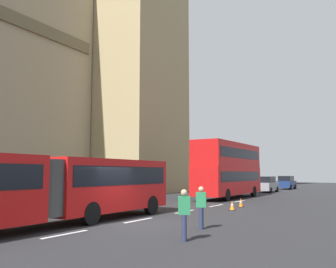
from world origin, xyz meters
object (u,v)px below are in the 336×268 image
object	(u,v)px
double_decker_bus	(229,168)
sedan_lead	(267,184)
traffic_cone_middle	(241,203)
traffic_cone_west	(232,206)
articulated_bus	(37,185)
pedestrian_near_cones	(184,213)
sedan_trailing	(287,183)
pedestrian_by_kerb	(201,206)

from	to	relation	value
double_decker_bus	sedan_lead	size ratio (longest dim) A/B	2.44
sedan_lead	traffic_cone_middle	xyz separation A→B (m)	(-19.41, -3.75, -0.63)
double_decker_bus	traffic_cone_middle	size ratio (longest dim) A/B	18.50
traffic_cone_west	articulated_bus	bearing A→B (deg)	159.77
articulated_bus	sedan_lead	size ratio (longest dim) A/B	3.66
double_decker_bus	pedestrian_near_cones	world-z (taller)	double_decker_bus
double_decker_bus	traffic_cone_west	distance (m)	11.04
sedan_lead	pedestrian_near_cones	distance (m)	32.65
sedan_trailing	pedestrian_by_kerb	world-z (taller)	sedan_trailing
sedan_trailing	pedestrian_near_cones	bearing A→B (deg)	-171.50
sedan_lead	traffic_cone_middle	distance (m)	19.78
sedan_trailing	traffic_cone_middle	bearing A→B (deg)	-172.76
double_decker_bus	sedan_lead	bearing A→B (deg)	-0.18
pedestrian_by_kerb	double_decker_bus	bearing A→B (deg)	17.94
traffic_cone_middle	pedestrian_near_cones	bearing A→B (deg)	-168.60
sedan_trailing	traffic_cone_west	world-z (taller)	sedan_trailing
sedan_trailing	pedestrian_by_kerb	xyz separation A→B (m)	(-39.39, -5.65, -0.00)
sedan_trailing	pedestrian_near_cones	size ratio (longest dim) A/B	2.60
double_decker_bus	sedan_trailing	world-z (taller)	double_decker_bus
sedan_lead	pedestrian_near_cones	bearing A→B (deg)	-168.88
sedan_lead	sedan_trailing	xyz separation A→B (m)	(9.98, -0.02, 0.00)
traffic_cone_middle	pedestrian_near_cones	world-z (taller)	pedestrian_near_cones
sedan_trailing	traffic_cone_middle	size ratio (longest dim) A/B	7.59
traffic_cone_west	pedestrian_near_cones	xyz separation A→B (m)	(-10.27, -2.25, 0.63)
articulated_bus	pedestrian_near_cones	size ratio (longest dim) A/B	9.53
sedan_lead	traffic_cone_west	distance (m)	22.15
articulated_bus	traffic_cone_west	size ratio (longest dim) A/B	27.77
sedan_lead	traffic_cone_west	size ratio (longest dim) A/B	7.59
pedestrian_by_kerb	sedan_trailing	bearing A→B (deg)	8.16
articulated_bus	traffic_cone_middle	bearing A→B (deg)	-15.75
sedan_lead	pedestrian_by_kerb	size ratio (longest dim) A/B	2.60
pedestrian_near_cones	pedestrian_by_kerb	world-z (taller)	same
articulated_bus	pedestrian_near_cones	xyz separation A→B (m)	(0.81, -6.33, -0.83)
double_decker_bus	pedestrian_by_kerb	size ratio (longest dim) A/B	6.35
pedestrian_near_cones	sedan_lead	bearing A→B (deg)	11.12
double_decker_bus	pedestrian_by_kerb	xyz separation A→B (m)	(-17.62, -5.71, -1.80)
traffic_cone_middle	traffic_cone_west	bearing A→B (deg)	-172.92
traffic_cone_west	double_decker_bus	bearing A→B (deg)	22.28
articulated_bus	traffic_cone_west	bearing A→B (deg)	-20.23
articulated_bus	pedestrian_near_cones	world-z (taller)	articulated_bus
pedestrian_near_cones	pedestrian_by_kerb	size ratio (longest dim) A/B	1.00
double_decker_bus	traffic_cone_middle	distance (m)	8.84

